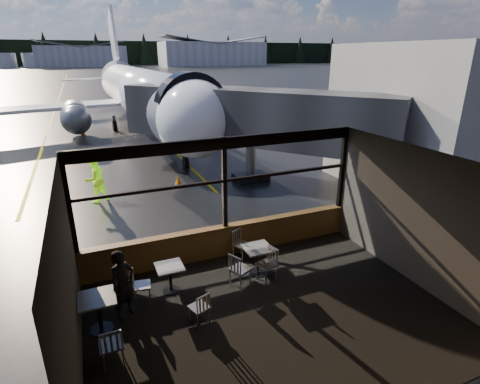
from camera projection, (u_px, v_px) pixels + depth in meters
ground_plane at (88, 73)px, 114.92m from camera, size 520.00×520.00×0.00m
carpet_floor at (272, 315)px, 8.48m from camera, size 8.00×6.00×0.01m
ceiling at (277, 168)px, 7.27m from camera, size 8.00×6.00×0.04m
wall_left at (68, 291)px, 6.43m from camera, size 0.04×6.00×3.50m
wall_right at (417, 217)px, 9.33m from camera, size 0.04×6.00×3.50m
wall_back at (373, 342)px, 5.28m from camera, size 8.00×0.04×3.50m
window_sill at (225, 241)px, 10.93m from camera, size 8.00×0.28×0.90m
window_header at (224, 143)px, 9.92m from camera, size 8.00×0.18×0.30m
mullion_left at (69, 205)px, 8.89m from camera, size 0.12×0.12×2.60m
mullion_centre at (224, 184)px, 10.32m from camera, size 0.12×0.12×2.60m
mullion_right at (342, 168)px, 11.75m from camera, size 0.12×0.12×2.60m
window_transom at (224, 181)px, 10.28m from camera, size 8.00×0.10×0.08m
airliner at (139, 60)px, 27.32m from camera, size 28.74×34.21×10.26m
jet_bridge at (258, 131)px, 16.31m from camera, size 9.03×11.04×4.82m
cafe_table_near at (258, 261)px, 9.97m from camera, size 0.73×0.73×0.80m
cafe_table_mid at (170, 279)px, 9.24m from camera, size 0.65×0.65×0.72m
cafe_table_left at (99, 314)px, 7.91m from camera, size 0.75×0.75×0.83m
chair_near_e at (267, 265)px, 9.64m from camera, size 0.63×0.63×0.93m
chair_near_w at (240, 269)px, 9.42m from camera, size 0.69×0.69×0.95m
chair_near_n at (242, 245)px, 10.71m from camera, size 0.65×0.65×0.88m
chair_mid_s at (199, 307)px, 8.13m from camera, size 0.55×0.55×0.79m
chair_mid_w at (142, 286)px, 8.85m from camera, size 0.52×0.52×0.85m
chair_left_s at (111, 345)px, 7.01m from camera, size 0.51×0.51×0.90m
passenger at (123, 285)px, 8.22m from camera, size 0.71×0.65×1.63m
ground_crew at (95, 179)px, 14.74m from camera, size 1.14×1.09×1.86m
cone_nose at (178, 180)px, 16.86m from camera, size 0.32×0.32×0.44m
cone_wing at (82, 131)px, 27.52m from camera, size 0.34×0.34×0.48m
terminal_annex at (425, 119)px, 15.82m from camera, size 5.00×7.00×6.00m
hangar_mid at (82, 55)px, 169.43m from camera, size 38.00×15.00×10.00m
hangar_right at (212, 53)px, 184.72m from camera, size 50.00×20.00×12.00m
fuel_tank_a at (6, 60)px, 156.67m from camera, size 8.00×8.00×6.00m
fuel_tank_b at (33, 60)px, 160.29m from camera, size 8.00×8.00×6.00m
fuel_tank_c at (58, 60)px, 163.91m from camera, size 8.00×8.00×6.00m
treeline at (81, 53)px, 190.71m from camera, size 360.00×3.00×12.00m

